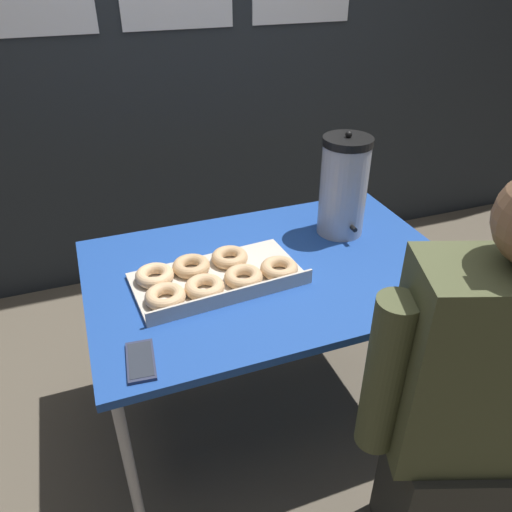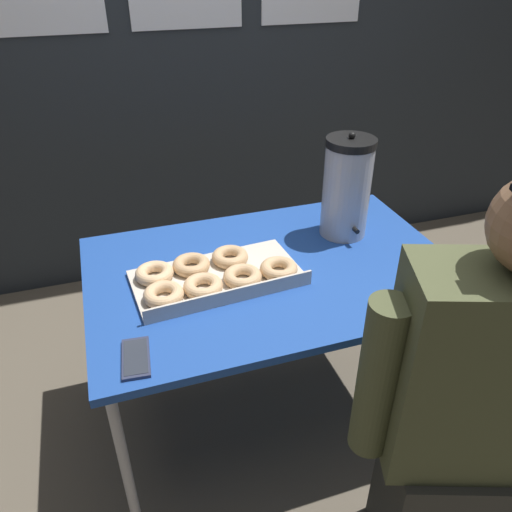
{
  "view_description": "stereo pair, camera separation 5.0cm",
  "coord_description": "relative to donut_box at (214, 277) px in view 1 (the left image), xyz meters",
  "views": [
    {
      "loc": [
        -0.55,
        -1.34,
        1.66
      ],
      "look_at": [
        -0.06,
        0.0,
        0.77
      ],
      "focal_mm": 35.0,
      "sensor_mm": 36.0,
      "label": 1
    },
    {
      "loc": [
        -0.51,
        -1.35,
        1.66
      ],
      "look_at": [
        -0.06,
        0.0,
        0.77
      ],
      "focal_mm": 35.0,
      "sensor_mm": 36.0,
      "label": 2
    }
  ],
  "objects": [
    {
      "name": "cell_phone",
      "position": [
        -0.29,
        -0.29,
        -0.02
      ],
      "size": [
        0.09,
        0.16,
        0.01
      ],
      "rotation": [
        0.0,
        0.0,
        -0.1
      ],
      "color": "#2D334C",
      "rests_on": "folding_table"
    },
    {
      "name": "coffee_urn",
      "position": [
        0.56,
        0.17,
        0.16
      ],
      "size": [
        0.18,
        0.2,
        0.4
      ],
      "color": "#B7B7BC",
      "rests_on": "folding_table"
    },
    {
      "name": "back_wall",
      "position": [
        0.22,
        1.29,
        0.68
      ],
      "size": [
        6.0,
        0.11,
        2.82
      ],
      "color": "#23282D",
      "rests_on": "ground"
    },
    {
      "name": "folding_table",
      "position": [
        0.22,
        0.02,
        -0.07
      ],
      "size": [
        1.26,
        0.84,
        0.71
      ],
      "color": "#1E479E",
      "rests_on": "ground"
    },
    {
      "name": "person_seated",
      "position": [
        0.52,
        -0.69,
        -0.12
      ],
      "size": [
        0.62,
        0.38,
        1.3
      ],
      "rotation": [
        0.0,
        0.0,
        2.8
      ],
      "color": "#33332D",
      "rests_on": "ground"
    },
    {
      "name": "ground_plane",
      "position": [
        0.22,
        0.02,
        -0.73
      ],
      "size": [
        12.0,
        12.0,
        0.0
      ],
      "primitive_type": "plane",
      "color": "brown"
    },
    {
      "name": "donut_box",
      "position": [
        0.0,
        0.0,
        0.0
      ],
      "size": [
        0.57,
        0.33,
        0.05
      ],
      "rotation": [
        0.0,
        0.0,
        0.08
      ],
      "color": "beige",
      "rests_on": "folding_table"
    }
  ]
}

